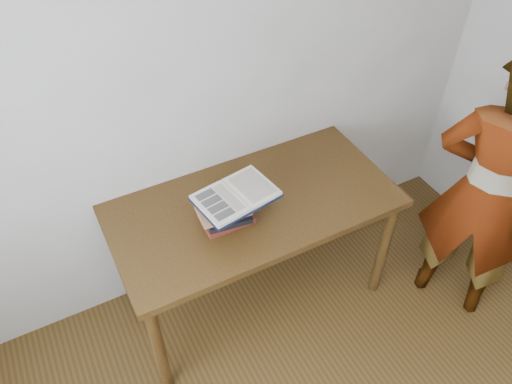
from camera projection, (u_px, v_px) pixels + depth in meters
room_shell at (475, 353)px, 1.10m from camera, size 3.54×3.54×2.62m
desk at (254, 216)px, 2.66m from camera, size 1.50×0.75×0.81m
book_stack at (226, 210)px, 2.45m from camera, size 0.29×0.20×0.16m
open_book at (236, 196)px, 2.39m from camera, size 0.42×0.32×0.03m
reader at (486, 195)px, 2.59m from camera, size 0.67×0.73×1.68m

